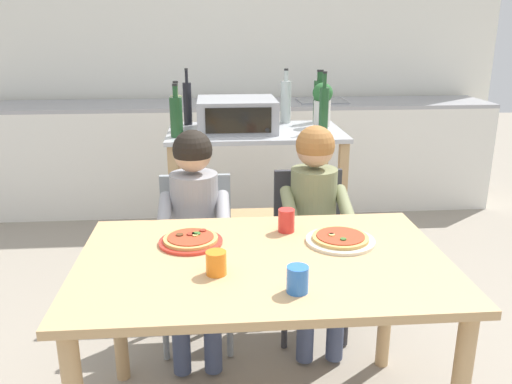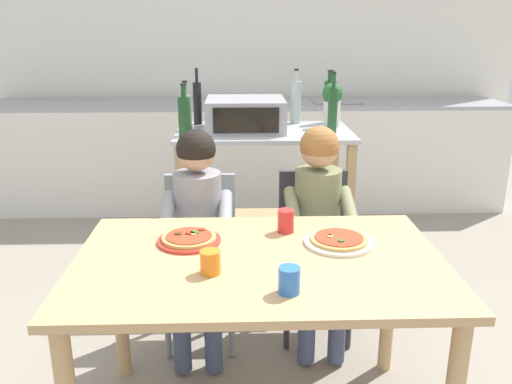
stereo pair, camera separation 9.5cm
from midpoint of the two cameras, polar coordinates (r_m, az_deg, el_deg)
name	(u,v)px [view 2 (the right image)]	position (r m, az deg, el deg)	size (l,w,h in m)	color
ground_plane	(251,282)	(3.30, 0.27, -9.72)	(12.22, 12.22, 0.00)	gray
back_wall_tiled	(245,44)	(4.83, -0.61, 15.68)	(4.79, 0.14, 2.70)	white
kitchen_counter	(246,155)	(4.54, -0.44, 4.04)	(4.31, 0.60, 1.09)	silver
kitchen_island_cart	(264,180)	(3.22, 1.68, 1.32)	(1.03, 0.60, 0.92)	#B7BABF
toaster_oven	(245,114)	(3.14, -0.27, 8.35)	(0.45, 0.41, 0.19)	#999BA0
bottle_slim_sauce	(184,115)	(2.98, -6.81, 8.21)	(0.07, 0.07, 0.29)	#1E4723
bottle_squat_spirits	(186,111)	(3.14, -6.71, 8.61)	(0.07, 0.07, 0.29)	olive
bottle_tall_green_wine	(330,100)	(3.41, 8.75, 9.72)	(0.08, 0.08, 0.33)	#1E4723
bottle_brown_beer	(333,109)	(3.10, 9.13, 8.82)	(0.05, 0.05, 0.35)	#1E4723
bottle_clear_vinegar	(296,101)	(3.37, 5.12, 9.70)	(0.07, 0.07, 0.34)	#ADB7B2
bottle_dark_olive_oil	(197,102)	(3.34, -5.51, 9.59)	(0.05, 0.05, 0.34)	black
potted_herb_plant	(332,103)	(3.26, 9.03, 9.42)	(0.12, 0.12, 0.26)	beige
dining_table	(259,284)	(1.93, 1.74, -9.87)	(1.31, 0.84, 0.73)	tan
dining_chair_left	(200,246)	(2.61, -4.97, -5.87)	(0.36, 0.36, 0.81)	gray
dining_chair_right	(314,241)	(2.68, 7.28, -5.29)	(0.36, 0.36, 0.81)	#333338
child_in_grey_shirt	(197,219)	(2.43, -5.22, -2.95)	(0.32, 0.42, 1.05)	#424C6B
child_in_olive_shirt	(319,213)	(2.50, 7.87, -2.30)	(0.32, 0.42, 1.05)	#424C6B
pizza_plate_red_rimmed	(189,239)	(2.02, -5.88, -5.06)	(0.24, 0.24, 0.03)	red
pizza_plate_cream	(339,241)	(2.03, 10.24, -5.20)	(0.26, 0.26, 0.03)	beige
drinking_cup_blue	(289,280)	(1.65, 5.27, -9.45)	(0.07, 0.07, 0.08)	blue
drinking_cup_orange	(210,262)	(1.76, -3.40, -7.56)	(0.07, 0.07, 0.08)	orange
drinking_cup_red	(286,221)	(2.10, 4.52, -3.14)	(0.07, 0.07, 0.09)	red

